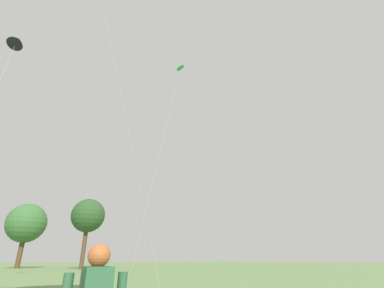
{
  "coord_description": "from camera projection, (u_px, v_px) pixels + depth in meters",
  "views": [
    {
      "loc": [
        -5.6,
        0.79,
        1.39
      ],
      "look_at": [
        -0.13,
        7.25,
        4.86
      ],
      "focal_mm": 26.39,
      "sensor_mm": 36.0,
      "label": 1
    }
  ],
  "objects": [
    {
      "name": "tree_oak_right",
      "position": [
        26.0,
        223.0,
        48.75
      ],
      "size": [
        6.53,
        6.53,
        10.49
      ],
      "color": "#513823",
      "rests_on": "ground"
    },
    {
      "name": "tree_pine_center",
      "position": [
        88.0,
        216.0,
        44.56
      ],
      "size": [
        5.15,
        5.15,
        10.39
      ],
      "color": "#513823",
      "rests_on": "ground"
    },
    {
      "name": "small_kite_tiny_distant",
      "position": [
        180.0,
        71.0,
        24.78
      ],
      "size": [
        2.29,
        3.42,
        17.28
      ],
      "rotation": [
        0.0,
        0.0,
        -1.73
      ],
      "color": "green",
      "rests_on": "ground"
    },
    {
      "name": "small_kite_triangle_green",
      "position": [
        17.0,
        41.0,
        21.14
      ],
      "size": [
        2.03,
        4.42,
        17.24
      ],
      "rotation": [
        0.0,
        0.0,
        -0.49
      ],
      "color": "black",
      "rests_on": "ground"
    }
  ]
}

